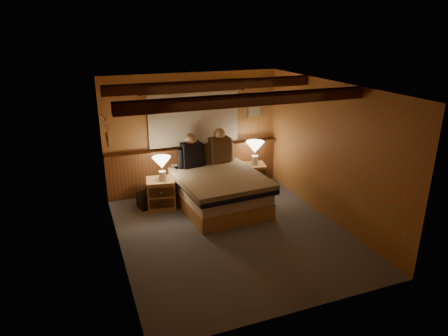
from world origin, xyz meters
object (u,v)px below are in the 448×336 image
nightstand_left (161,193)px  person_left (191,153)px  nightstand_right (253,176)px  lamp_left (162,164)px  person_right (219,148)px  bed (219,190)px  duffel_bag (151,199)px  lamp_right (255,149)px

nightstand_left → person_left: size_ratio=0.83×
nightstand_right → lamp_left: lamp_left is taller
nightstand_left → person_right: size_ratio=0.79×
bed → duffel_bag: bed is taller
bed → duffel_bag: 1.30m
duffel_bag → bed: bearing=-36.0°
nightstand_left → duffel_bag: (-0.17, 0.11, -0.13)m
nightstand_left → lamp_left: size_ratio=1.30×
bed → nightstand_right: (1.02, 0.64, -0.08)m
nightstand_left → person_right: bearing=21.8°
lamp_right → duffel_bag: 2.34m
nightstand_right → lamp_right: bearing=-53.0°
nightstand_left → person_right: (1.28, 0.29, 0.66)m
nightstand_right → lamp_left: size_ratio=1.23×
nightstand_left → nightstand_right: nightstand_left is taller
nightstand_left → person_left: person_left is taller
lamp_right → person_left: (-1.37, -0.02, 0.07)m
lamp_left → person_right: person_right is taller
nightstand_left → lamp_left: 0.59m
lamp_left → duffel_bag: (-0.21, 0.14, -0.72)m
lamp_left → duffel_bag: lamp_left is taller
bed → nightstand_left: 1.09m
person_left → person_right: bearing=-4.0°
nightstand_right → duffel_bag: bearing=-163.7°
person_right → lamp_right: bearing=-6.4°
person_left → duffel_bag: 1.16m
lamp_left → bed: bearing=-18.6°
person_left → duffel_bag: (-0.85, -0.12, -0.78)m
nightstand_right → person_left: (-1.36, -0.04, 0.67)m
person_left → person_right: 0.61m
nightstand_right → duffel_bag: (-2.21, -0.17, -0.11)m
lamp_left → lamp_right: (2.01, 0.29, -0.01)m
lamp_left → duffel_bag: size_ratio=0.82×
person_left → duffel_bag: person_left is taller
lamp_right → duffel_bag: lamp_right is taller
bed → person_left: bearing=115.9°
bed → person_left: 0.90m
nightstand_right → lamp_right: size_ratio=1.11×
nightstand_left → bed: bearing=-10.4°
nightstand_left → duffel_bag: size_ratio=1.06×
person_right → duffel_bag: person_right is taller
nightstand_right → nightstand_left: bearing=-160.3°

